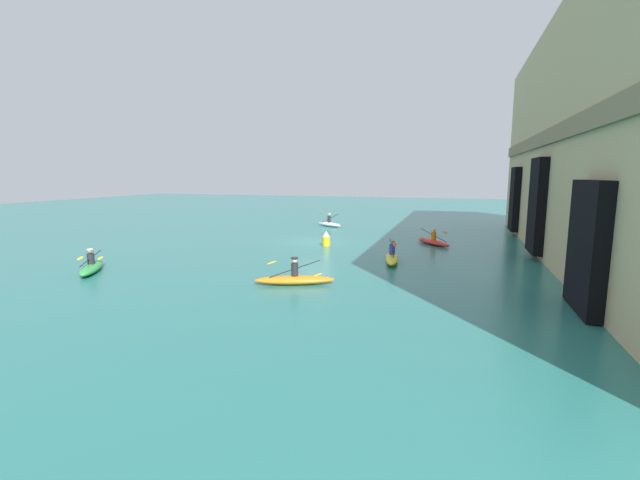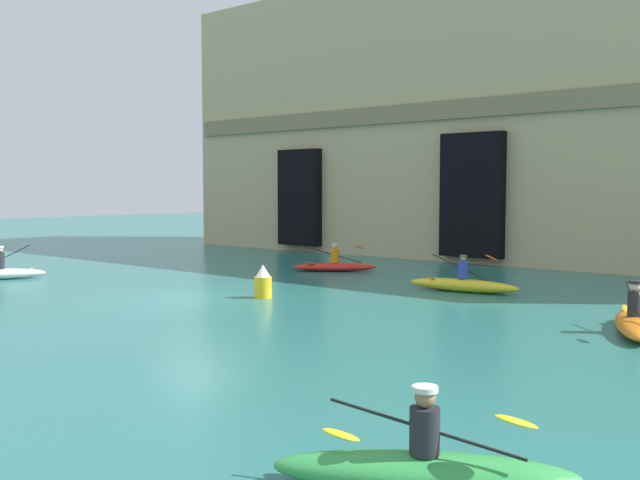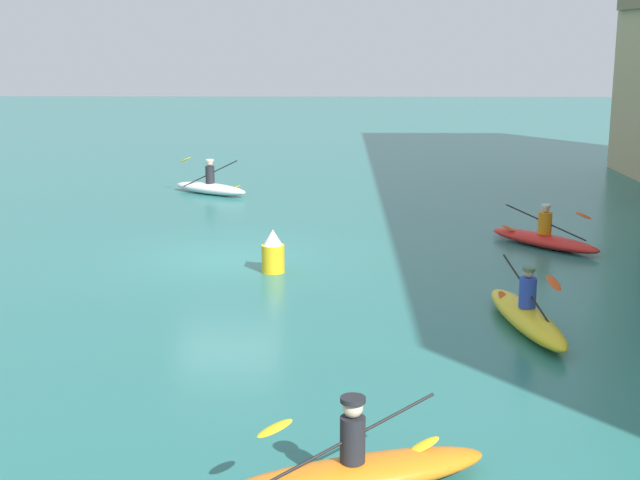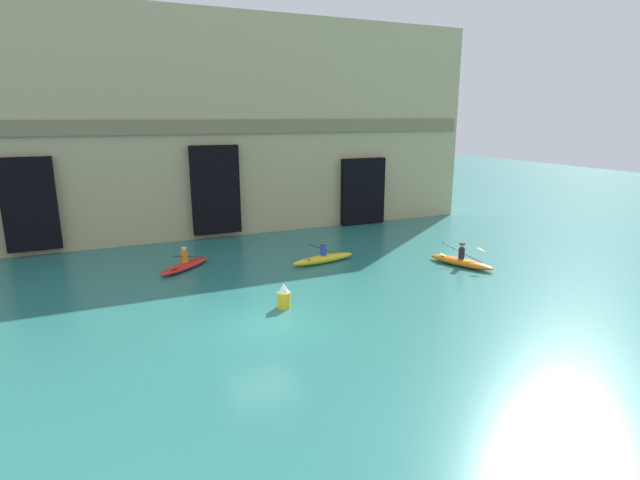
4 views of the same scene
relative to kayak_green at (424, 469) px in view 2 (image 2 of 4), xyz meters
name	(u,v)px [view 2 (image 2 of 4)]	position (x,y,z in m)	size (l,w,h in m)	color
ground_plane	(202,298)	(-12.05, 7.35, -0.24)	(120.00, 120.00, 0.00)	#28706B
cliff_bluff	(520,117)	(-10.21, 24.95, 6.28)	(35.14, 8.26, 13.12)	tan
kayak_green	(424,469)	(0.00, 0.00, 0.00)	(3.14, 2.37, 1.14)	green
kayak_red	(335,266)	(-13.36, 15.25, -0.03)	(2.98, 2.67, 1.09)	red
kayak_yellow	(463,284)	(-6.80, 13.44, 0.00)	(3.59, 1.15, 1.21)	yellow
kayak_orange	(634,323)	(-0.80, 10.17, -0.01)	(1.91, 3.46, 1.17)	orange
kayak_white	(0,272)	(-20.98, 5.73, 0.00)	(2.22, 2.89, 1.25)	white
marker_buoy	(263,282)	(-10.73, 8.56, 0.21)	(0.52, 0.52, 0.99)	yellow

